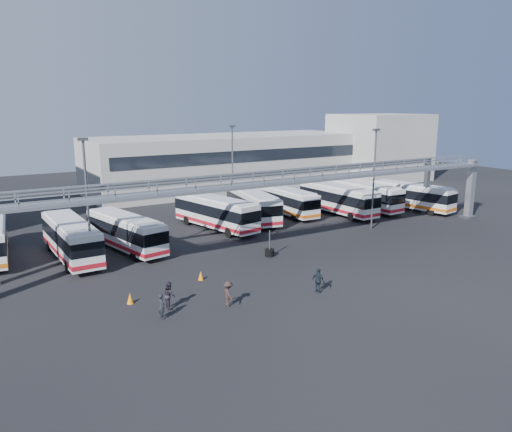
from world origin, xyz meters
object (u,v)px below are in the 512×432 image
pedestrian_b (169,295)px  cone_left (130,298)px  bus_8 (363,195)px  tire_stack (270,252)px  bus_5 (253,204)px  bus_1 (71,238)px  bus_4 (216,212)px  light_pole_mid (374,174)px  pedestrian_c (228,294)px  pedestrian_d (318,281)px  bus_7 (338,198)px  pedestrian_a (161,306)px  light_pole_left (87,199)px  light_pole_back (232,164)px  bus_9 (411,196)px  bus_2 (126,231)px  cone_right (201,276)px  bus_6 (286,200)px

pedestrian_b → cone_left: (-1.88, 2.02, -0.52)m
bus_8 → tire_stack: bus_8 is taller
bus_5 → bus_1: bearing=-157.7°
bus_4 → cone_left: 20.14m
light_pole_mid → pedestrian_c: light_pole_mid is taller
pedestrian_b → pedestrian_d: pedestrian_b is taller
bus_7 → pedestrian_a: size_ratio=7.15×
light_pole_left → bus_8: size_ratio=0.93×
pedestrian_c → light_pole_back: bearing=-25.7°
bus_1 → cone_left: (1.10, -11.83, -1.47)m
light_pole_back → bus_9: (18.90, -10.51, -3.95)m
light_pole_back → bus_2: bearing=-149.6°
light_pole_left → bus_1: bearing=97.0°
bus_1 → cone_right: bus_1 is taller
bus_5 → pedestrian_c: (-13.79, -19.72, -0.99)m
pedestrian_b → bus_4: bearing=-31.7°
bus_4 → bus_2: bearing=-176.4°
light_pole_mid → bus_6: bearing=109.3°
bus_7 → tire_stack: bus_7 is taller
bus_4 → pedestrian_c: (-8.54, -18.39, -1.01)m
bus_4 → bus_5: 5.41m
bus_2 → bus_8: (29.83, 1.94, 0.09)m
light_pole_left → tire_stack: bearing=-14.2°
light_pole_back → bus_4: (-5.74, -6.72, -3.88)m
bus_6 → bus_7: (5.28, -2.95, 0.15)m
pedestrian_b → pedestrian_c: 3.70m
bus_5 → bus_4: bearing=-155.3°
light_pole_back → bus_6: size_ratio=0.99×
tire_stack → cone_right: bearing=-163.2°
light_pole_back → pedestrian_a: bearing=-127.0°
light_pole_back → bus_1: 23.00m
bus_4 → bus_9: size_ratio=1.04×
cone_left → bus_5: bearing=40.2°
bus_8 → pedestrian_c: (-28.20, -17.72, -0.98)m
bus_6 → pedestrian_d: bearing=-118.1°
cone_left → cone_right: cone_left is taller
bus_9 → bus_1: bearing=168.9°
bus_2 → bus_7: size_ratio=0.95×
pedestrian_b → tire_stack: 12.84m
bus_4 → tire_stack: (-0.44, -10.78, -1.47)m
bus_2 → bus_6: bus_2 is taller
bus_6 → bus_1: bearing=-167.3°
bus_9 → bus_8: bearing=138.3°
bus_6 → bus_9: size_ratio=0.95×
light_pole_back → pedestrian_d: 27.83m
bus_7 → bus_9: (9.21, -2.79, -0.10)m
light_pole_left → bus_5: size_ratio=0.92×
bus_5 → tire_stack: bus_5 is taller
bus_6 → bus_8: (9.50, -2.62, 0.10)m
cone_left → pedestrian_c: bearing=-35.7°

